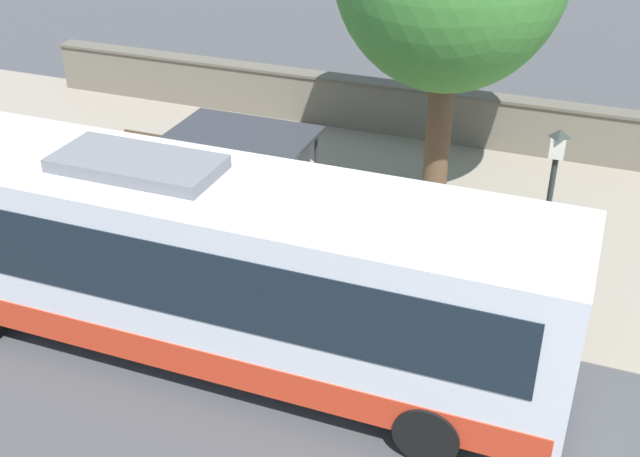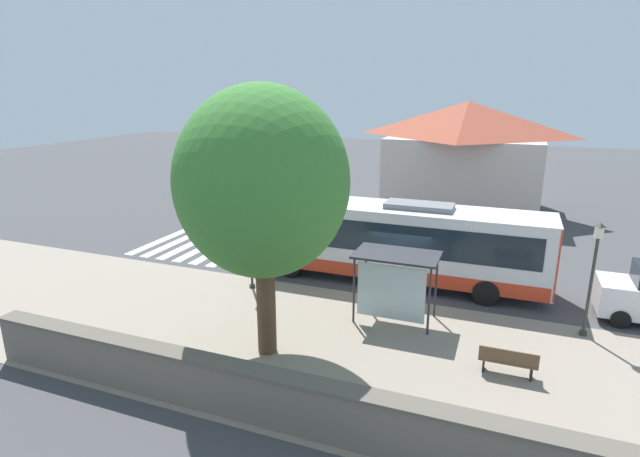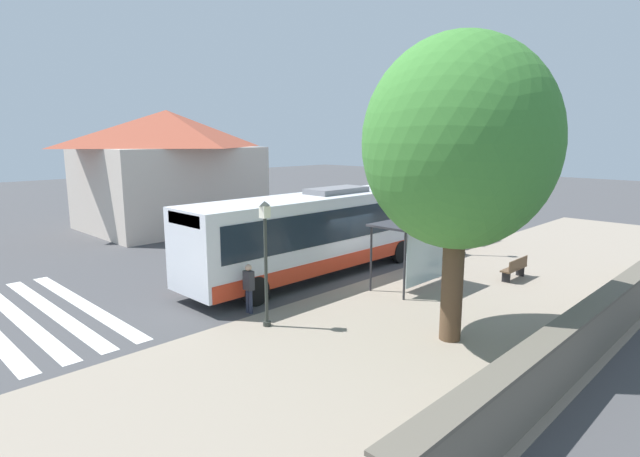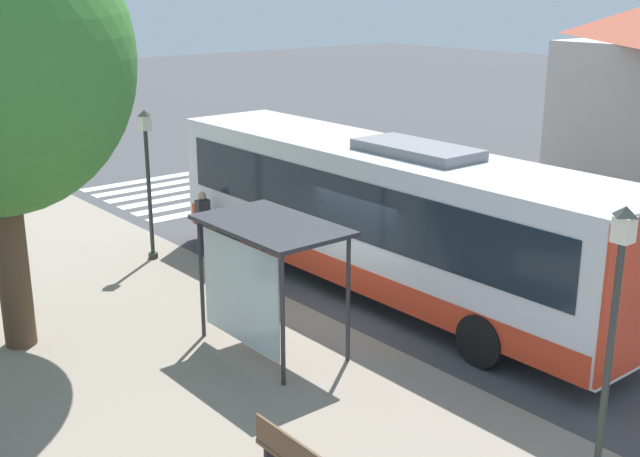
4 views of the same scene
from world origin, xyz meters
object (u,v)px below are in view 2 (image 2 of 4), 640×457
object	(u,v)px
bus	(396,240)
shade_tree	(262,183)
bench	(508,361)
street_lamp_near	(250,236)
street_lamp_far	(593,270)
bus_shelter	(395,267)
pedestrian	(273,258)

from	to	relation	value
bus	shade_tree	bearing A→B (deg)	162.15
bus	bench	size ratio (longest dim) A/B	7.65
street_lamp_near	shade_tree	size ratio (longest dim) A/B	0.46
bus	street_lamp_far	world-z (taller)	street_lamp_far
bus	street_lamp_near	distance (m)	6.09
bus	shade_tree	xyz separation A→B (m)	(-7.34, 2.37, 3.58)
bus	bus_shelter	world-z (taller)	bus
pedestrian	bench	size ratio (longest dim) A/B	0.99
street_lamp_far	shade_tree	world-z (taller)	shade_tree
bench	street_lamp_far	world-z (taller)	street_lamp_far
bench	shade_tree	xyz separation A→B (m)	(-1.25, 7.10, 4.92)
pedestrian	street_lamp_far	world-z (taller)	street_lamp_far
bus	bench	world-z (taller)	bus
bus	bus_shelter	xyz separation A→B (m)	(-3.86, -0.87, 0.26)
bus_shelter	shade_tree	distance (m)	5.79
bench	street_lamp_far	bearing A→B (deg)	-33.64
street_lamp_near	bus	bearing A→B (deg)	-61.06
bus_shelter	street_lamp_near	distance (m)	6.25
bus	shade_tree	world-z (taller)	shade_tree
bus_shelter	bench	distance (m)	4.75
street_lamp_near	bus_shelter	bearing A→B (deg)	-98.46
bus_shelter	pedestrian	distance (m)	6.35
street_lamp_far	shade_tree	xyz separation A→B (m)	(-4.77, 9.44, 3.05)
bus	bench	xyz separation A→B (m)	(-6.09, -4.73, -1.35)
bus	bus_shelter	distance (m)	3.96
pedestrian	shade_tree	distance (m)	7.70
bus	pedestrian	world-z (taller)	bus
street_lamp_near	shade_tree	xyz separation A→B (m)	(-4.41, -2.95, 3.14)
street_lamp_near	shade_tree	bearing A→B (deg)	-146.18
bench	street_lamp_near	xyz separation A→B (m)	(3.15, 10.05, 1.78)
bus_shelter	bus	bearing A→B (deg)	12.65
bus_shelter	pedestrian	bearing A→B (deg)	69.19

